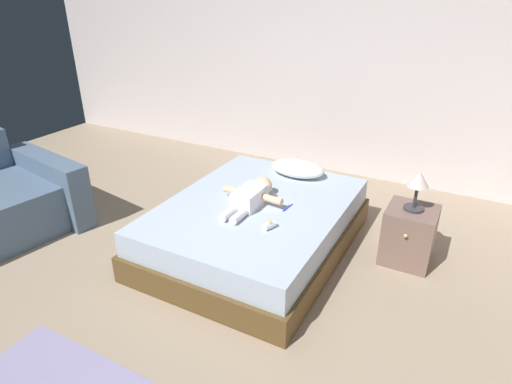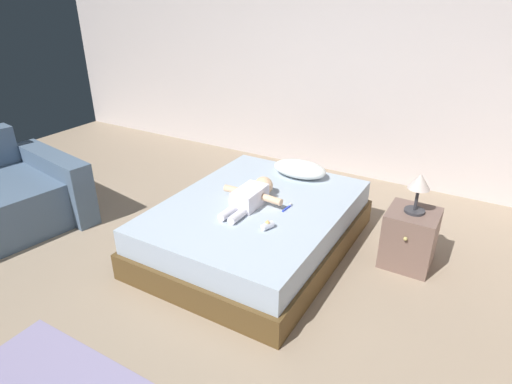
{
  "view_description": "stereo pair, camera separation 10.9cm",
  "coord_description": "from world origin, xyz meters",
  "px_view_note": "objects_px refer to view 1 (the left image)",
  "views": [
    {
      "loc": [
        1.55,
        -1.63,
        1.98
      ],
      "look_at": [
        0.11,
        1.05,
        0.51
      ],
      "focal_mm": 30.17,
      "sensor_mm": 36.0,
      "label": 1
    },
    {
      "loc": [
        1.65,
        -1.58,
        1.98
      ],
      "look_at": [
        0.11,
        1.05,
        0.51
      ],
      "focal_mm": 30.17,
      "sensor_mm": 36.0,
      "label": 2
    }
  ],
  "objects_px": {
    "pillow": "(297,168)",
    "lamp": "(418,183)",
    "nightstand": "(409,235)",
    "baby_bottle": "(269,225)",
    "baby": "(252,196)",
    "toothbrush": "(288,207)",
    "bed": "(256,226)"
  },
  "relations": [
    {
      "from": "toothbrush",
      "to": "pillow",
      "type": "bearing_deg",
      "value": 106.92
    },
    {
      "from": "bed",
      "to": "lamp",
      "type": "xyz_separation_m",
      "value": [
        1.13,
        0.4,
        0.47
      ]
    },
    {
      "from": "baby",
      "to": "lamp",
      "type": "xyz_separation_m",
      "value": [
        1.16,
        0.42,
        0.19
      ]
    },
    {
      "from": "baby",
      "to": "nightstand",
      "type": "distance_m",
      "value": 1.26
    },
    {
      "from": "lamp",
      "to": "toothbrush",
      "type": "bearing_deg",
      "value": -157.97
    },
    {
      "from": "bed",
      "to": "nightstand",
      "type": "distance_m",
      "value": 1.2
    },
    {
      "from": "pillow",
      "to": "lamp",
      "type": "relative_size",
      "value": 1.59
    },
    {
      "from": "baby",
      "to": "lamp",
      "type": "bearing_deg",
      "value": 19.81
    },
    {
      "from": "bed",
      "to": "nightstand",
      "type": "bearing_deg",
      "value": 19.58
    },
    {
      "from": "baby_bottle",
      "to": "toothbrush",
      "type": "bearing_deg",
      "value": 92.71
    },
    {
      "from": "pillow",
      "to": "toothbrush",
      "type": "height_order",
      "value": "pillow"
    },
    {
      "from": "pillow",
      "to": "baby",
      "type": "bearing_deg",
      "value": -97.84
    },
    {
      "from": "baby_bottle",
      "to": "lamp",
      "type": "bearing_deg",
      "value": 39.31
    },
    {
      "from": "baby",
      "to": "toothbrush",
      "type": "relative_size",
      "value": 4.77
    },
    {
      "from": "toothbrush",
      "to": "baby_bottle",
      "type": "height_order",
      "value": "baby_bottle"
    },
    {
      "from": "baby",
      "to": "lamp",
      "type": "relative_size",
      "value": 2.04
    },
    {
      "from": "baby",
      "to": "nightstand",
      "type": "xyz_separation_m",
      "value": [
        1.16,
        0.42,
        -0.25
      ]
    },
    {
      "from": "pillow",
      "to": "baby_bottle",
      "type": "bearing_deg",
      "value": -78.04
    },
    {
      "from": "pillow",
      "to": "toothbrush",
      "type": "xyz_separation_m",
      "value": [
        0.19,
        -0.62,
        -0.06
      ]
    },
    {
      "from": "pillow",
      "to": "baby",
      "type": "distance_m",
      "value": 0.69
    },
    {
      "from": "nightstand",
      "to": "lamp",
      "type": "distance_m",
      "value": 0.45
    },
    {
      "from": "toothbrush",
      "to": "lamp",
      "type": "xyz_separation_m",
      "value": [
        0.88,
        0.36,
        0.25
      ]
    },
    {
      "from": "toothbrush",
      "to": "baby",
      "type": "bearing_deg",
      "value": -167.41
    },
    {
      "from": "nightstand",
      "to": "baby_bottle",
      "type": "distance_m",
      "value": 1.13
    },
    {
      "from": "pillow",
      "to": "nightstand",
      "type": "bearing_deg",
      "value": -14.08
    },
    {
      "from": "baby",
      "to": "baby_bottle",
      "type": "relative_size",
      "value": 6.23
    },
    {
      "from": "nightstand",
      "to": "baby_bottle",
      "type": "bearing_deg",
      "value": -140.69
    },
    {
      "from": "toothbrush",
      "to": "nightstand",
      "type": "height_order",
      "value": "nightstand"
    },
    {
      "from": "baby",
      "to": "pillow",
      "type": "bearing_deg",
      "value": 82.16
    },
    {
      "from": "pillow",
      "to": "toothbrush",
      "type": "distance_m",
      "value": 0.65
    },
    {
      "from": "nightstand",
      "to": "pillow",
      "type": "bearing_deg",
      "value": 165.92
    },
    {
      "from": "bed",
      "to": "toothbrush",
      "type": "bearing_deg",
      "value": 10.65
    }
  ]
}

